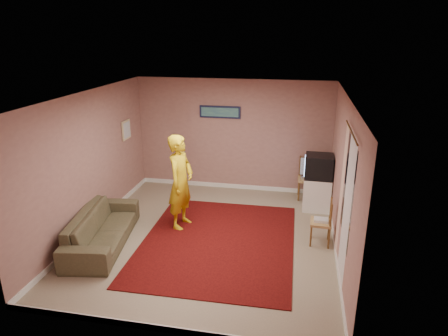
% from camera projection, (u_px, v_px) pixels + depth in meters
% --- Properties ---
extents(ground, '(5.00, 5.00, 0.00)m').
position_uv_depth(ground, '(209.00, 237.00, 7.34)').
color(ground, gray).
rests_on(ground, ground).
extents(wall_back, '(4.50, 0.02, 2.60)m').
position_uv_depth(wall_back, '(233.00, 136.00, 9.24)').
color(wall_back, '#A07469').
rests_on(wall_back, ground).
extents(wall_front, '(4.50, 0.02, 2.60)m').
position_uv_depth(wall_front, '(159.00, 241.00, 4.60)').
color(wall_front, '#A07469').
rests_on(wall_front, ground).
extents(wall_left, '(0.02, 5.00, 2.60)m').
position_uv_depth(wall_left, '(89.00, 163.00, 7.33)').
color(wall_left, '#A07469').
rests_on(wall_left, ground).
extents(wall_right, '(0.02, 5.00, 2.60)m').
position_uv_depth(wall_right, '(342.00, 180.00, 6.51)').
color(wall_right, '#A07469').
rests_on(wall_right, ground).
extents(ceiling, '(4.50, 5.00, 0.02)m').
position_uv_depth(ceiling, '(207.00, 96.00, 6.50)').
color(ceiling, silver).
rests_on(ceiling, wall_back).
extents(baseboard_back, '(4.50, 0.02, 0.10)m').
position_uv_depth(baseboard_back, '(232.00, 186.00, 9.64)').
color(baseboard_back, white).
rests_on(baseboard_back, ground).
extents(baseboard_front, '(4.50, 0.02, 0.10)m').
position_uv_depth(baseboard_front, '(164.00, 329.00, 5.02)').
color(baseboard_front, white).
rests_on(baseboard_front, ground).
extents(baseboard_left, '(0.02, 5.00, 0.10)m').
position_uv_depth(baseboard_left, '(97.00, 224.00, 7.73)').
color(baseboard_left, white).
rests_on(baseboard_left, ground).
extents(baseboard_right, '(0.02, 5.00, 0.10)m').
position_uv_depth(baseboard_right, '(335.00, 247.00, 6.92)').
color(baseboard_right, white).
rests_on(baseboard_right, ground).
extents(window, '(0.01, 1.10, 1.50)m').
position_uv_depth(window, '(348.00, 192.00, 5.63)').
color(window, black).
rests_on(window, wall_right).
extents(curtain_sheer, '(0.01, 0.75, 2.10)m').
position_uv_depth(curtain_sheer, '(347.00, 209.00, 5.56)').
color(curtain_sheer, silver).
rests_on(curtain_sheer, wall_right).
extents(curtain_floral, '(0.01, 0.35, 2.10)m').
position_uv_depth(curtain_floral, '(342.00, 190.00, 6.21)').
color(curtain_floral, white).
rests_on(curtain_floral, wall_right).
extents(curtain_rod, '(0.02, 1.40, 0.02)m').
position_uv_depth(curtain_rod, '(351.00, 132.00, 5.36)').
color(curtain_rod, brown).
rests_on(curtain_rod, wall_right).
extents(picture_back, '(0.95, 0.04, 0.28)m').
position_uv_depth(picture_back, '(220.00, 112.00, 9.09)').
color(picture_back, '#131836').
rests_on(picture_back, wall_back).
extents(picture_left, '(0.04, 0.38, 0.42)m').
position_uv_depth(picture_left, '(126.00, 130.00, 8.73)').
color(picture_left, beige).
rests_on(picture_left, wall_left).
extents(area_rug, '(2.73, 3.39, 0.02)m').
position_uv_depth(area_rug, '(218.00, 241.00, 7.18)').
color(area_rug, '#320506').
rests_on(area_rug, ground).
extents(tv_cabinet, '(0.56, 0.51, 0.71)m').
position_uv_depth(tv_cabinet, '(317.00, 193.00, 8.41)').
color(tv_cabinet, white).
rests_on(tv_cabinet, ground).
extents(crt_tv, '(0.59, 0.52, 0.49)m').
position_uv_depth(crt_tv, '(319.00, 166.00, 8.22)').
color(crt_tv, black).
rests_on(crt_tv, tv_cabinet).
extents(chair_a, '(0.44, 0.42, 0.51)m').
position_uv_depth(chair_a, '(308.00, 174.00, 8.88)').
color(chair_a, tan).
rests_on(chair_a, ground).
extents(dvd_player, '(0.32, 0.23, 0.05)m').
position_uv_depth(dvd_player, '(308.00, 177.00, 8.90)').
color(dvd_player, '#B3B3B8').
rests_on(dvd_player, chair_a).
extents(blue_throw, '(0.36, 0.05, 0.38)m').
position_uv_depth(blue_throw, '(309.00, 166.00, 8.82)').
color(blue_throw, '#7FAAD0').
rests_on(blue_throw, chair_a).
extents(chair_b, '(0.38, 0.39, 0.46)m').
position_uv_depth(chair_b, '(321.00, 217.00, 6.99)').
color(chair_b, tan).
rests_on(chair_b, ground).
extents(game_console, '(0.25, 0.18, 0.05)m').
position_uv_depth(game_console, '(321.00, 220.00, 7.01)').
color(game_console, silver).
rests_on(game_console, chair_b).
extents(sofa, '(1.14, 2.20, 0.61)m').
position_uv_depth(sofa, '(102.00, 228.00, 7.03)').
color(sofa, brown).
rests_on(sofa, ground).
extents(person, '(0.55, 0.73, 1.82)m').
position_uv_depth(person, '(181.00, 182.00, 7.50)').
color(person, gold).
rests_on(person, ground).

